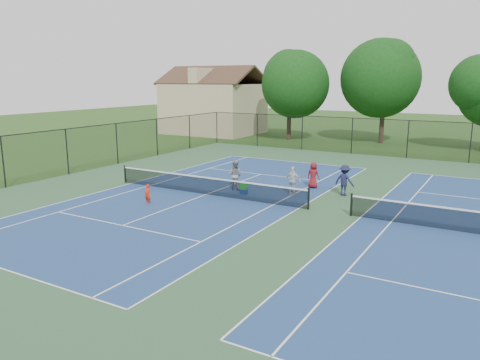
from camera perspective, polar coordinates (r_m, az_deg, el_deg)
The scene contains 14 objects.
ground at distance 22.52m, azimuth 10.79°, elevation -3.93°, with size 140.00×140.00×0.00m, color #234716.
court_pad at distance 22.52m, azimuth 10.79°, elevation -3.92°, with size 36.00×36.00×0.01m, color #335A39.
tennis_court_left at distance 25.57m, azimuth -4.13°, elevation -1.57°, with size 12.00×23.83×1.07m.
perimeter_fence at distance 22.13m, azimuth 10.96°, elevation 0.05°, with size 36.08×36.08×3.02m.
tree_back_a at distance 48.78m, azimuth 6.10°, elevation 11.99°, with size 6.80×6.80×9.15m.
tree_back_b at distance 47.77m, azimuth 17.26°, elevation 12.19°, with size 7.60×7.60×10.03m.
clapboard_house at distance 54.60m, azimuth -3.26°, elevation 8.97°, with size 10.80×8.10×7.65m.
child_player at distance 23.81m, azimuth -11.18°, elevation -1.76°, with size 0.38×0.25×1.05m, color red.
instructor at distance 26.53m, azimuth -0.59°, elevation 0.61°, with size 0.82×0.64×1.69m, color gray.
bystander_a at distance 25.50m, azimuth 6.48°, elevation -0.08°, with size 0.92×0.38×1.56m, color silver.
bystander_b at distance 25.74m, azimuth 12.61°, elevation -0.05°, with size 1.09×0.63×1.68m, color #1B1D3B.
bystander_c at distance 27.25m, azimuth 8.92°, elevation 0.58°, with size 0.73×0.48×1.50m, color maroon.
ball_crate at distance 25.60m, azimuth 0.47°, elevation -1.43°, with size 0.37×0.29×0.28m, color navy.
ball_hopper at distance 25.52m, azimuth 0.47°, elevation -0.71°, with size 0.34×0.27×0.37m, color green.
Camera 1 is at (7.07, -20.47, 6.19)m, focal length 35.00 mm.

